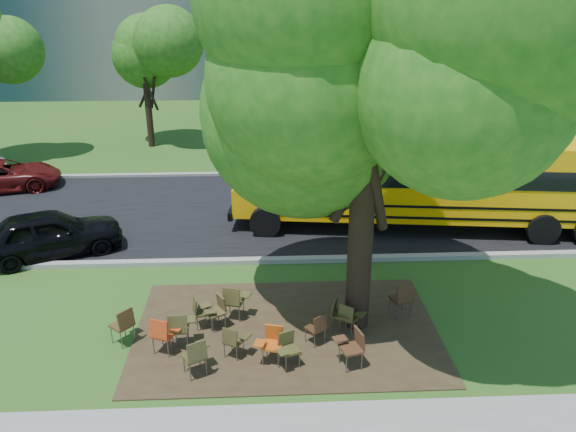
{
  "coord_description": "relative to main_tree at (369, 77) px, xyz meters",
  "views": [
    {
      "loc": [
        0.51,
        -11.59,
        7.5
      ],
      "look_at": [
        1.21,
        3.15,
        1.4
      ],
      "focal_mm": 35.0,
      "sensor_mm": 36.0,
      "label": 1
    }
  ],
  "objects": [
    {
      "name": "asphalt_road",
      "position": [
        -2.67,
        7.31,
        -5.78
      ],
      "size": [
        80.0,
        8.0,
        0.04
      ],
      "primitive_type": "cube",
      "color": "black",
      "rests_on": "ground"
    },
    {
      "name": "dirt_patch",
      "position": [
        -1.67,
        -0.19,
        -5.78
      ],
      "size": [
        7.0,
        4.5,
        0.03
      ],
      "primitive_type": "cube",
      "color": "#382819",
      "rests_on": "ground"
    },
    {
      "name": "chair_3",
      "position": [
        -2.03,
        -1.32,
        -5.27
      ],
      "size": [
        0.65,
        0.51,
        0.85
      ],
      "rotation": [
        0.0,
        0.0,
        2.87
      ],
      "color": "#C55315",
      "rests_on": "ground"
    },
    {
      "name": "chair_12",
      "position": [
        -0.45,
        -0.22,
        -5.3
      ],
      "size": [
        0.52,
        0.66,
        0.81
      ],
      "rotation": [
        0.0,
        0.0,
        4.31
      ],
      "color": "#453C1D",
      "rests_on": "ground"
    },
    {
      "name": "chair_4",
      "position": [
        -2.84,
        -1.16,
        -5.32
      ],
      "size": [
        0.65,
        0.51,
        0.78
      ],
      "rotation": [
        0.0,
        0.0,
        -0.49
      ],
      "color": "#423A1C",
      "rests_on": "ground"
    },
    {
      "name": "chair_5",
      "position": [
        -1.7,
        -1.48,
        -5.31
      ],
      "size": [
        0.54,
        0.62,
        0.79
      ],
      "rotation": [
        0.0,
        0.0,
        3.55
      ],
      "color": "#49451F",
      "rests_on": "ground"
    },
    {
      "name": "chair_10",
      "position": [
        -3.66,
        0.01,
        -5.29
      ],
      "size": [
        0.6,
        0.56,
        0.83
      ],
      "rotation": [
        0.0,
        0.0,
        -1.32
      ],
      "color": "#443F1D",
      "rests_on": "ground"
    },
    {
      "name": "bg_car_red",
      "position": [
        -12.3,
        10.05,
        -5.21
      ],
      "size": [
        4.62,
        3.02,
        1.18
      ],
      "primitive_type": "imported",
      "rotation": [
        0.0,
        0.0,
        1.84
      ],
      "color": "#500E0D",
      "rests_on": "ground"
    },
    {
      "name": "school_bus",
      "position": [
        3.6,
        5.75,
        -4.06
      ],
      "size": [
        12.51,
        4.05,
        3.01
      ],
      "rotation": [
        0.0,
        0.0,
        -0.11
      ],
      "color": "#F7A907",
      "rests_on": "ground"
    },
    {
      "name": "chair_6",
      "position": [
        -0.34,
        -1.57,
        -5.24
      ],
      "size": [
        0.67,
        0.61,
        0.9
      ],
      "rotation": [
        0.0,
        0.0,
        1.86
      ],
      "color": "#4E2E1B",
      "rests_on": "ground"
    },
    {
      "name": "chair_0",
      "position": [
        -4.04,
        -0.74,
        -5.23
      ],
      "size": [
        0.6,
        0.57,
        0.91
      ],
      "rotation": [
        0.0,
        0.0,
        0.07
      ],
      "color": "#47441F",
      "rests_on": "ground"
    },
    {
      "name": "kerb_near",
      "position": [
        -2.67,
        3.31,
        -5.73
      ],
      "size": [
        80.0,
        0.25,
        0.14
      ],
      "primitive_type": "cube",
      "color": "gray",
      "rests_on": "ground"
    },
    {
      "name": "ground",
      "position": [
        -2.67,
        0.31,
        -5.8
      ],
      "size": [
        160.0,
        160.0,
        0.0
      ],
      "primitive_type": "plane",
      "color": "#2C591C",
      "rests_on": "ground"
    },
    {
      "name": "chair_11",
      "position": [
        -1.0,
        -0.73,
        -5.32
      ],
      "size": [
        0.52,
        0.66,
        0.78
      ],
      "rotation": [
        0.0,
        0.0,
        0.65
      ],
      "color": "#3D2515",
      "rests_on": "ground"
    },
    {
      "name": "chair_14",
      "position": [
        -2.89,
        0.35,
        -5.23
      ],
      "size": [
        0.7,
        0.55,
        0.91
      ],
      "rotation": [
        0.0,
        0.0,
        6.02
      ],
      "color": "#48461F",
      "rests_on": "ground"
    },
    {
      "name": "bg_tree_2",
      "position": [
        -7.67,
        16.31,
        -1.59
      ],
      "size": [
        4.8,
        4.8,
        6.62
      ],
      "color": "black",
      "rests_on": "ground"
    },
    {
      "name": "chair_13",
      "position": [
        1.16,
        0.26,
        -5.22
      ],
      "size": [
        0.64,
        0.69,
        0.94
      ],
      "rotation": [
        0.0,
        0.0,
        0.28
      ],
      "color": "#3D2615",
      "rests_on": "ground"
    },
    {
      "name": "chair_7",
      "position": [
        -0.24,
        -0.38,
        -5.31
      ],
      "size": [
        0.67,
        0.53,
        0.79
      ],
      "rotation": [
        0.0,
        0.0,
        -0.63
      ],
      "color": "#43401D",
      "rests_on": "ground"
    },
    {
      "name": "chair_1",
      "position": [
        -4.36,
        -0.94,
        -5.23
      ],
      "size": [
        0.74,
        0.58,
        0.92
      ],
      "rotation": [
        0.0,
        0.0,
        -0.38
      ],
      "color": "#C23A14",
      "rests_on": "ground"
    },
    {
      "name": "bg_tree_3",
      "position": [
        5.33,
        14.31,
        -0.77
      ],
      "size": [
        5.6,
        5.6,
        7.84
      ],
      "color": "black",
      "rests_on": "ground"
    },
    {
      "name": "chair_9",
      "position": [
        -3.29,
        0.04,
        -5.28
      ],
      "size": [
        0.7,
        0.56,
        0.84
      ],
      "rotation": [
        0.0,
        0.0,
        2.13
      ],
      "color": "brown",
      "rests_on": "ground"
    },
    {
      "name": "kerb_far",
      "position": [
        -2.67,
        11.41,
        -5.73
      ],
      "size": [
        80.0,
        0.25,
        0.14
      ],
      "primitive_type": "cube",
      "color": "gray",
      "rests_on": "ground"
    },
    {
      "name": "chair_8",
      "position": [
        -5.31,
        -0.49,
        -5.25
      ],
      "size": [
        0.61,
        0.77,
        0.89
      ],
      "rotation": [
        0.0,
        0.0,
        0.86
      ],
      "color": "#4E371C",
      "rests_on": "ground"
    },
    {
      "name": "black_car",
      "position": [
        -8.48,
        4.11,
        -5.09
      ],
      "size": [
        4.45,
        3.15,
        1.41
      ],
      "primitive_type": "imported",
      "rotation": [
        0.0,
        0.0,
        1.97
      ],
      "color": "black",
      "rests_on": "ground"
    },
    {
      "name": "main_tree",
      "position": [
        0.0,
        0.0,
        0.0
      ],
      "size": [
        7.2,
        7.2,
        9.41
      ],
      "color": "black",
      "rests_on": "ground"
    },
    {
      "name": "chair_2",
      "position": [
        -3.57,
        -1.73,
        -5.25
      ],
      "size": [
        0.6,
        0.72,
        0.89
      ],
      "rotation": [
        0.0,
        0.0,
        0.49
      ],
      "color": "#423B1C",
      "rests_on": "ground"
    }
  ]
}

